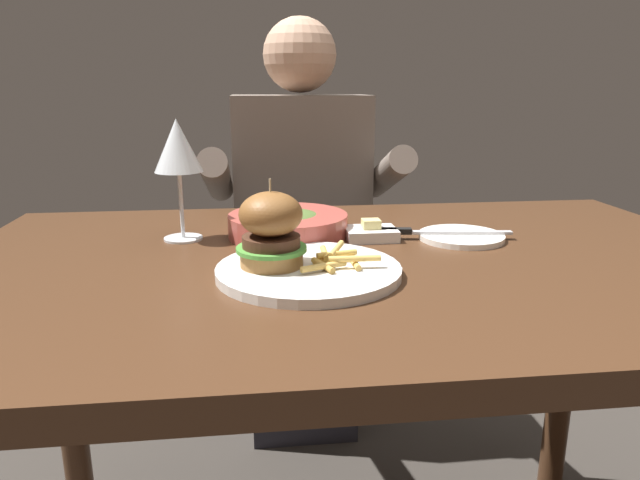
{
  "coord_description": "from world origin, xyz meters",
  "views": [
    {
      "loc": [
        -0.16,
        -0.86,
        1.0
      ],
      "look_at": [
        -0.07,
        -0.05,
        0.78
      ],
      "focal_mm": 32.0,
      "sensor_mm": 36.0,
      "label": 1
    }
  ],
  "objects_px": {
    "wine_glass": "(178,149)",
    "diner_person": "(302,248)",
    "main_plate": "(309,271)",
    "butter_dish": "(371,233)",
    "table_knife": "(432,232)",
    "soup_bowl": "(288,224)",
    "burger_sandwich": "(271,229)",
    "bread_plate": "(461,237)"
  },
  "relations": [
    {
      "from": "butter_dish",
      "to": "diner_person",
      "type": "relative_size",
      "value": 0.08
    },
    {
      "from": "bread_plate",
      "to": "table_knife",
      "type": "bearing_deg",
      "value": 172.89
    },
    {
      "from": "table_knife",
      "to": "soup_bowl",
      "type": "relative_size",
      "value": 1.1
    },
    {
      "from": "burger_sandwich",
      "to": "soup_bowl",
      "type": "bearing_deg",
      "value": 80.27
    },
    {
      "from": "main_plate",
      "to": "wine_glass",
      "type": "relative_size",
      "value": 1.26
    },
    {
      "from": "burger_sandwich",
      "to": "wine_glass",
      "type": "height_order",
      "value": "wine_glass"
    },
    {
      "from": "main_plate",
      "to": "table_knife",
      "type": "distance_m",
      "value": 0.29
    },
    {
      "from": "wine_glass",
      "to": "butter_dish",
      "type": "bearing_deg",
      "value": -6.61
    },
    {
      "from": "main_plate",
      "to": "wine_glass",
      "type": "distance_m",
      "value": 0.34
    },
    {
      "from": "burger_sandwich",
      "to": "butter_dish",
      "type": "height_order",
      "value": "burger_sandwich"
    },
    {
      "from": "main_plate",
      "to": "table_knife",
      "type": "bearing_deg",
      "value": 36.04
    },
    {
      "from": "table_knife",
      "to": "soup_bowl",
      "type": "bearing_deg",
      "value": 167.71
    },
    {
      "from": "main_plate",
      "to": "table_knife",
      "type": "xyz_separation_m",
      "value": [
        0.24,
        0.17,
        0.01
      ]
    },
    {
      "from": "wine_glass",
      "to": "table_knife",
      "type": "relative_size",
      "value": 0.88
    },
    {
      "from": "burger_sandwich",
      "to": "diner_person",
      "type": "distance_m",
      "value": 0.79
    },
    {
      "from": "main_plate",
      "to": "butter_dish",
      "type": "height_order",
      "value": "butter_dish"
    },
    {
      "from": "wine_glass",
      "to": "table_knife",
      "type": "height_order",
      "value": "wine_glass"
    },
    {
      "from": "table_knife",
      "to": "butter_dish",
      "type": "distance_m",
      "value": 0.11
    },
    {
      "from": "burger_sandwich",
      "to": "wine_glass",
      "type": "relative_size",
      "value": 0.6
    },
    {
      "from": "main_plate",
      "to": "diner_person",
      "type": "distance_m",
      "value": 0.78
    },
    {
      "from": "main_plate",
      "to": "diner_person",
      "type": "bearing_deg",
      "value": 85.87
    },
    {
      "from": "burger_sandwich",
      "to": "bread_plate",
      "type": "xyz_separation_m",
      "value": [
        0.34,
        0.16,
        -0.06
      ]
    },
    {
      "from": "wine_glass",
      "to": "butter_dish",
      "type": "height_order",
      "value": "wine_glass"
    },
    {
      "from": "burger_sandwich",
      "to": "soup_bowl",
      "type": "relative_size",
      "value": 0.58
    },
    {
      "from": "bread_plate",
      "to": "butter_dish",
      "type": "height_order",
      "value": "butter_dish"
    },
    {
      "from": "main_plate",
      "to": "butter_dish",
      "type": "bearing_deg",
      "value": 55.13
    },
    {
      "from": "bread_plate",
      "to": "table_knife",
      "type": "distance_m",
      "value": 0.05
    },
    {
      "from": "table_knife",
      "to": "burger_sandwich",
      "type": "bearing_deg",
      "value": -150.62
    },
    {
      "from": "bread_plate",
      "to": "main_plate",
      "type": "bearing_deg",
      "value": -150.06
    },
    {
      "from": "bread_plate",
      "to": "soup_bowl",
      "type": "bearing_deg",
      "value": 168.58
    },
    {
      "from": "wine_glass",
      "to": "bread_plate",
      "type": "bearing_deg",
      "value": -6.7
    },
    {
      "from": "wine_glass",
      "to": "table_knife",
      "type": "xyz_separation_m",
      "value": [
        0.44,
        -0.05,
        -0.15
      ]
    },
    {
      "from": "wine_glass",
      "to": "diner_person",
      "type": "xyz_separation_m",
      "value": [
        0.26,
        0.53,
        -0.34
      ]
    },
    {
      "from": "diner_person",
      "to": "burger_sandwich",
      "type": "bearing_deg",
      "value": -98.13
    },
    {
      "from": "table_knife",
      "to": "diner_person",
      "type": "bearing_deg",
      "value": 107.33
    },
    {
      "from": "burger_sandwich",
      "to": "wine_glass",
      "type": "bearing_deg",
      "value": 124.8
    },
    {
      "from": "butter_dish",
      "to": "main_plate",
      "type": "bearing_deg",
      "value": -124.87
    },
    {
      "from": "bread_plate",
      "to": "soup_bowl",
      "type": "distance_m",
      "value": 0.31
    },
    {
      "from": "main_plate",
      "to": "diner_person",
      "type": "height_order",
      "value": "diner_person"
    },
    {
      "from": "main_plate",
      "to": "wine_glass",
      "type": "height_order",
      "value": "wine_glass"
    },
    {
      "from": "burger_sandwich",
      "to": "table_knife",
      "type": "relative_size",
      "value": 0.53
    },
    {
      "from": "main_plate",
      "to": "butter_dish",
      "type": "relative_size",
      "value": 2.96
    }
  ]
}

